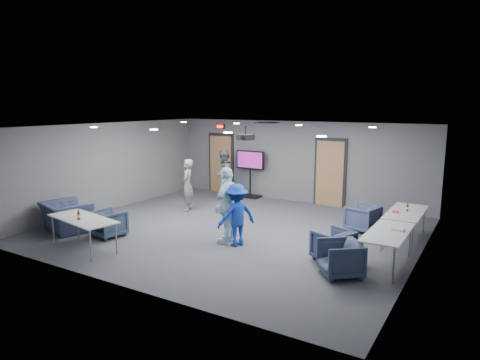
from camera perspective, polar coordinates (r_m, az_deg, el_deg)
The scene contains 29 objects.
floor at distance 11.27m, azimuth -0.89°, elevation -6.71°, with size 9.00×9.00×0.00m, color #35373D.
ceiling at distance 10.80m, azimuth -0.93°, elevation 7.13°, with size 9.00×9.00×0.00m, color white.
wall_back at distance 14.46m, azimuth 7.51°, elevation 2.43°, with size 9.00×0.02×2.70m, color slate.
wall_front at distance 7.92m, azimuth -16.45°, elevation -4.27°, with size 9.00×0.02×2.70m, color slate.
wall_left at distance 13.84m, azimuth -16.93°, elevation 1.74°, with size 0.02×8.00×2.70m, color slate.
wall_right at distance 9.42m, azimuth 23.01°, elevation -2.41°, with size 0.02×8.00×2.70m, color slate.
door_left at distance 15.89m, azimuth -2.54°, elevation 2.17°, with size 1.06×0.17×2.24m.
door_right at distance 14.03m, azimuth 11.90°, elevation 0.90°, with size 1.06×0.17×2.24m.
exit_sign at distance 15.74m, azimuth -2.62°, elevation 7.15°, with size 0.32×0.08×0.16m.
hvac_diffuser at distance 13.48m, azimuth 3.61°, elevation 7.64°, with size 0.60×0.60×0.03m, color black.
downlights at distance 10.80m, azimuth -0.93°, elevation 7.05°, with size 6.18×3.78×0.02m.
person_a at distance 13.26m, azimuth -7.05°, elevation -0.66°, with size 0.58×0.38×1.60m, color gray.
person_b at distance 14.73m, azimuth -2.22°, elevation 0.71°, with size 0.83×0.65×1.71m, color slate.
person_c at distance 10.09m, azimuth -1.68°, elevation -3.36°, with size 1.07×0.44×1.82m, color #C6E9FF.
person_d at distance 9.91m, azimuth -0.47°, elevation -4.69°, with size 0.95×0.54×1.46m, color #1938A7.
chair_right_a at distance 11.57m, azimuth 16.02°, elevation -4.91°, with size 0.73×0.75×0.68m, color #3C4567.
chair_right_b at distance 9.30m, azimuth 12.31°, elevation -8.48°, with size 0.71×0.74×0.67m, color #394563.
chair_right_c at distance 8.53m, azimuth 13.22°, elevation -10.16°, with size 0.74×0.76×0.69m, color #35415C.
chair_front_a at distance 11.17m, azimuth -17.12°, elevation -5.55°, with size 0.71×0.73×0.67m, color #314256.
chair_front_b at distance 11.96m, azimuth -22.16°, elevation -4.58°, with size 1.18×1.03×0.77m, color #36405E.
table_right_a at distance 10.98m, azimuth 21.24°, elevation -4.16°, with size 0.77×1.85×0.73m.
table_right_b at distance 9.17m, azimuth 19.14°, elevation -6.78°, with size 0.75×1.80×0.73m.
table_front_left at distance 10.29m, azimuth -20.23°, elevation -5.02°, with size 1.96×1.10×0.73m.
bottle_front at distance 10.14m, azimuth -20.70°, elevation -4.47°, with size 0.07×0.07×0.25m.
bottle_right at distance 11.01m, azimuth 21.42°, elevation -3.45°, with size 0.06×0.06×0.23m.
snack_box at distance 10.78m, azimuth 20.04°, elevation -4.00°, with size 0.16×0.10×0.03m, color #E23B38.
wrapper at distance 9.28m, azimuth 20.36°, elevation -6.20°, with size 0.23×0.16×0.05m, color silver.
tv_stand at distance 15.02m, azimuth 1.37°, elevation 1.20°, with size 1.08×0.51×1.65m.
projector at distance 11.27m, azimuth 0.72°, elevation 5.74°, with size 0.44×0.40×0.37m.
Camera 1 is at (5.71, -9.15, 3.26)m, focal length 32.00 mm.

